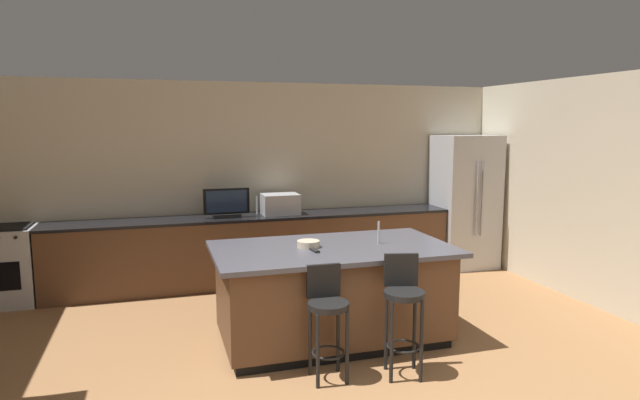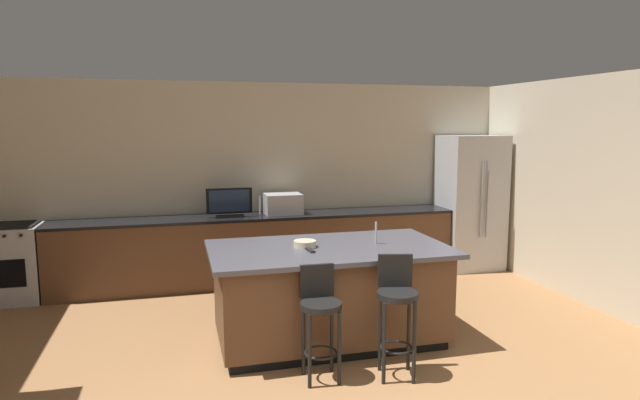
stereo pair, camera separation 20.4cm
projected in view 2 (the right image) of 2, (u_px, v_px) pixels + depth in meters
wall_back at (258, 181)px, 7.40m from camera, size 7.53×0.12×2.65m
wall_right at (613, 194)px, 5.94m from camera, size 0.12×5.38×2.65m
counter_back at (261, 249)px, 7.15m from camera, size 5.28×0.62×0.91m
kitchen_island at (329, 293)px, 5.21m from camera, size 2.27×1.27×0.93m
refrigerator at (470, 202)px, 7.83m from camera, size 0.84×0.73×1.94m
range_oven at (7, 263)px, 6.37m from camera, size 0.77×0.63×0.93m
microwave at (283, 204)px, 7.15m from camera, size 0.48×0.36×0.27m
tv_monitor at (229, 204)px, 6.91m from camera, size 0.58×0.16×0.38m
sink_faucet_back at (260, 205)px, 7.17m from camera, size 0.02×0.02×0.24m
sink_faucet_island at (376, 233)px, 5.25m from camera, size 0.02×0.02×0.22m
bar_stool_left at (320, 313)px, 4.41m from camera, size 0.34×0.34×0.94m
bar_stool_right at (397, 305)px, 4.45m from camera, size 0.35×0.37×1.01m
fruit_bowl at (305, 244)px, 5.12m from camera, size 0.22×0.22×0.06m
tv_remote at (310, 250)px, 4.96m from camera, size 0.06×0.17×0.02m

